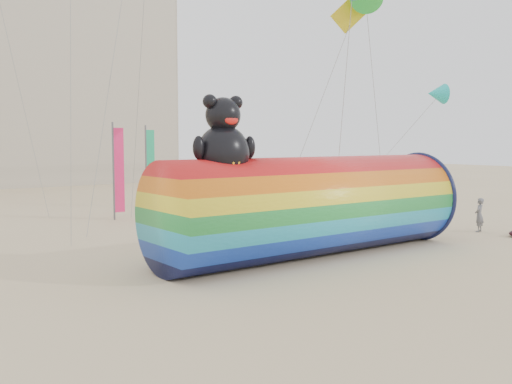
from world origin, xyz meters
TOP-DOWN VIEW (x-y plane):
  - ground at (0.00, 0.00)m, footprint 160.00×160.00m
  - windsock_assembly at (2.59, 0.81)m, footprint 12.50×3.81m
  - kite_handler at (12.40, 0.15)m, footprint 0.66×0.52m
  - festival_banners at (-0.83, 15.76)m, footprint 13.29×4.47m

SIDE VIEW (x-z plane):
  - ground at x=0.00m, z-range 0.00..0.00m
  - kite_handler at x=12.40m, z-range 0.00..1.58m
  - windsock_assembly at x=2.59m, z-range -0.97..4.79m
  - festival_banners at x=-0.83m, z-range 0.04..5.24m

